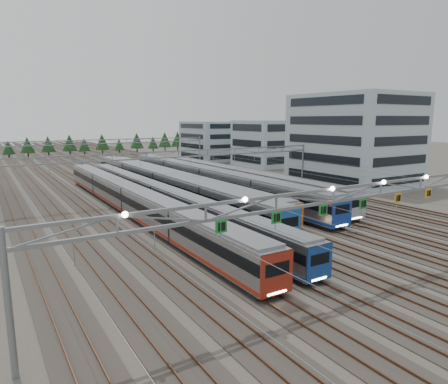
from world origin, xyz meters
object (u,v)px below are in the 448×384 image
train_d (174,179)px  gantry_near (381,192)px  gantry_mid (179,159)px  train_b (159,196)px  train_a (132,200)px  gantry_far (106,145)px  depot_bldg_mid (267,143)px  train_e (207,178)px  depot_bldg_north (221,140)px  train_c (161,183)px  depot_bldg_south (354,139)px  train_f (240,180)px

train_d → gantry_near: bearing=-92.8°
gantry_mid → train_b: bearing=-131.4°
train_a → gantry_far: size_ratio=1.13×
train_a → gantry_near: bearing=-70.4°
train_d → depot_bldg_mid: depot_bldg_mid is taller
train_e → depot_bldg_north: bearing=56.3°
train_c → gantry_far: size_ratio=1.20×
train_c → depot_bldg_south: size_ratio=3.06×
gantry_mid → depot_bldg_mid: size_ratio=3.52×
train_a → train_e: bearing=31.8°
train_f → depot_bldg_south: depot_bldg_south is taller
depot_bldg_north → train_e: bearing=-123.7°
train_c → gantry_far: bearing=87.0°
train_f → gantry_mid: bearing=170.5°
train_c → gantry_far: 42.86m
train_b → train_e: train_e is taller
train_f → train_c: bearing=162.4°
train_e → train_f: train_e is taller
train_a → gantry_far: 55.05m
train_a → gantry_mid: size_ratio=1.13×
gantry_near → depot_bldg_mid: (40.97, 69.21, -0.70)m
train_e → depot_bldg_mid: size_ratio=4.06×
train_b → depot_bldg_north: size_ratio=2.95×
train_f → depot_bldg_south: size_ratio=2.42×
gantry_mid → depot_bldg_south: bearing=-7.8°
train_d → train_b: bearing=-121.8°
train_c → train_b: bearing=-114.1°
train_a → train_c: bearing=51.0°
train_e → depot_bldg_south: (30.34, -7.49, 6.72)m
train_a → train_d: size_ratio=0.94×
train_e → depot_bldg_north: 59.79m
gantry_far → depot_bldg_north: (39.84, 7.07, -0.19)m
depot_bldg_south → train_e: bearing=166.1°
train_b → depot_bldg_mid: size_ratio=4.05×
train_a → train_e: (18.00, 11.14, 0.17)m
depot_bldg_mid → depot_bldg_north: size_ratio=0.73×
train_e → depot_bldg_mid: 43.54m
train_e → train_f: size_ratio=1.22×
train_b → depot_bldg_south: bearing=3.4°
train_c → depot_bldg_south: depot_bldg_south is taller
train_b → train_e: size_ratio=1.00×
train_d → gantry_far: gantry_far is taller
train_e → gantry_mid: size_ratio=1.15×
train_b → train_f: train_f is taller
gantry_near → gantry_far: (0.05, 85.12, -0.70)m
train_d → train_f: bearing=-44.1°
depot_bldg_south → depot_bldg_north: 57.27m
train_a → train_e: train_e is taller
gantry_near → gantry_mid: gantry_near is taller
depot_bldg_north → depot_bldg_south: bearing=-92.8°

